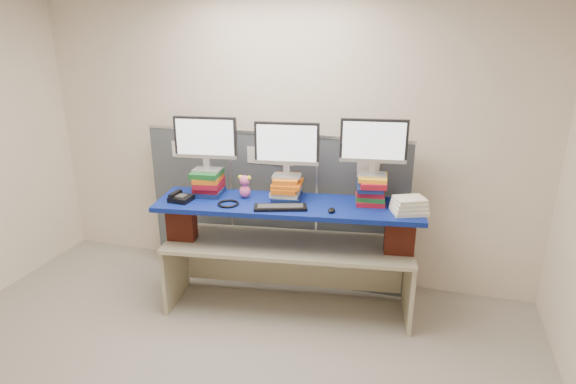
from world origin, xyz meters
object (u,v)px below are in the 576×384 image
(blue_board, at_px, (288,205))
(monitor_center, at_px, (287,146))
(monitor_right, at_px, (373,144))
(desk_phone, at_px, (180,198))
(desk, at_px, (288,256))
(keyboard, at_px, (280,207))
(monitor_left, at_px, (206,140))

(blue_board, bearing_deg, monitor_center, 103.35)
(monitor_right, distance_m, desk_phone, 1.70)
(blue_board, distance_m, monitor_center, 0.50)
(desk, relative_size, monitor_right, 4.05)
(desk_phone, bearing_deg, keyboard, 7.61)
(desk, bearing_deg, blue_board, 0.00)
(desk_phone, bearing_deg, monitor_left, 58.08)
(desk, xyz_separation_m, blue_board, (0.00, 0.00, 0.49))
(monitor_left, distance_m, desk_phone, 0.54)
(blue_board, bearing_deg, monitor_right, 9.72)
(keyboard, bearing_deg, monitor_center, 76.87)
(desk, distance_m, keyboard, 0.54)
(monitor_left, relative_size, desk_phone, 2.93)
(keyboard, bearing_deg, desk_phone, 166.22)
(monitor_right, xyz_separation_m, desk_phone, (-1.58, -0.42, -0.48))
(monitor_left, relative_size, monitor_right, 1.00)
(desk, distance_m, desk_phone, 1.07)
(desk, bearing_deg, monitor_left, 170.85)
(desk, xyz_separation_m, keyboard, (-0.02, -0.15, 0.52))
(desk, height_order, keyboard, keyboard)
(monitor_left, xyz_separation_m, monitor_right, (1.42, 0.20, 0.02))
(monitor_center, bearing_deg, desk, -76.65)
(monitor_right, height_order, keyboard, monitor_right)
(monitor_center, bearing_deg, blue_board, -76.65)
(blue_board, bearing_deg, desk_phone, -174.91)
(monitor_right, bearing_deg, blue_board, -170.28)
(monitor_center, relative_size, monitor_right, 1.00)
(desk, distance_m, monitor_right, 1.24)
(keyboard, bearing_deg, monitor_right, 9.52)
(monitor_center, bearing_deg, monitor_right, -0.00)
(desk, xyz_separation_m, desk_phone, (-0.91, -0.21, 0.53))
(monitor_left, height_order, monitor_right, monitor_right)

